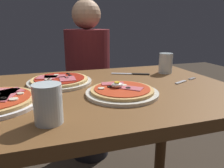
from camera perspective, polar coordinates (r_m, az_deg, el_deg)
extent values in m
cube|color=brown|center=(0.88, -3.15, -2.54)|extent=(1.11, 0.75, 0.04)
cylinder|color=#4A3018|center=(1.48, 12.87, -11.16)|extent=(0.07, 0.07, 0.73)
cylinder|color=silver|center=(0.81, 2.64, -2.36)|extent=(0.27, 0.27, 0.01)
cylinder|color=tan|center=(0.80, 2.65, -1.61)|extent=(0.23, 0.23, 0.01)
cylinder|color=red|center=(0.80, 2.66, -1.17)|extent=(0.21, 0.21, 0.00)
torus|color=black|center=(0.79, 4.25, -1.11)|extent=(0.02, 0.02, 0.00)
torus|color=black|center=(0.80, 4.18, -1.03)|extent=(0.02, 0.02, 0.00)
torus|color=black|center=(0.81, -0.64, -0.70)|extent=(0.02, 0.02, 0.00)
cube|color=#C65B66|center=(0.80, 5.02, -1.06)|extent=(0.09, 0.09, 0.00)
cube|color=#C65B66|center=(0.85, 0.20, 0.11)|extent=(0.09, 0.06, 0.00)
cylinder|color=beige|center=(0.79, -2.83, -1.15)|extent=(0.02, 0.02, 0.00)
cylinder|color=beige|center=(0.83, 3.09, -0.34)|extent=(0.02, 0.02, 0.00)
ellipsoid|color=white|center=(0.80, 1.31, -0.28)|extent=(0.04, 0.03, 0.02)
cylinder|color=yellow|center=(0.80, 1.31, 0.41)|extent=(0.02, 0.02, 0.00)
cylinder|color=silver|center=(0.98, -13.43, 0.52)|extent=(0.28, 0.28, 0.01)
cylinder|color=#DBB26B|center=(0.98, -13.47, 1.14)|extent=(0.24, 0.24, 0.01)
cylinder|color=#A82314|center=(0.98, -13.49, 1.51)|extent=(0.21, 0.21, 0.00)
torus|color=black|center=(0.97, -16.10, 1.49)|extent=(0.02, 0.02, 0.00)
torus|color=black|center=(1.00, -10.93, 2.18)|extent=(0.02, 0.02, 0.00)
torus|color=black|center=(0.96, -11.69, 1.59)|extent=(0.02, 0.02, 0.00)
torus|color=black|center=(0.93, -15.86, 0.78)|extent=(0.02, 0.02, 0.00)
torus|color=black|center=(1.04, -11.40, 2.66)|extent=(0.02, 0.02, 0.00)
cube|color=#C65B66|center=(0.95, -11.53, 1.36)|extent=(0.07, 0.09, 0.00)
cube|color=#C65B66|center=(1.00, -14.63, 1.93)|extent=(0.10, 0.07, 0.00)
cube|color=#C65B66|center=(0.99, -16.60, 1.68)|extent=(0.10, 0.09, 0.00)
cylinder|color=beige|center=(0.95, -16.54, 1.14)|extent=(0.02, 0.02, 0.00)
cylinder|color=beige|center=(0.95, -15.96, 1.15)|extent=(0.02, 0.02, 0.00)
cylinder|color=beige|center=(1.03, -14.27, 2.30)|extent=(0.02, 0.02, 0.00)
torus|color=black|center=(0.77, -26.43, -3.32)|extent=(0.02, 0.02, 0.00)
cube|color=#D16B70|center=(0.86, -25.92, -1.45)|extent=(0.10, 0.08, 0.00)
cube|color=#C65B66|center=(0.79, -26.49, -2.94)|extent=(0.09, 0.11, 0.00)
cube|color=#C65B66|center=(0.84, -24.91, -1.73)|extent=(0.10, 0.09, 0.00)
cube|color=#D16B70|center=(0.79, -27.03, -2.89)|extent=(0.06, 0.10, 0.00)
cylinder|color=beige|center=(0.79, -22.73, -2.29)|extent=(0.02, 0.02, 0.00)
cylinder|color=beige|center=(0.74, -24.25, -3.61)|extent=(0.03, 0.03, 0.00)
cylinder|color=silver|center=(0.59, -16.34, -4.97)|extent=(0.08, 0.08, 0.11)
cylinder|color=silver|center=(0.61, -16.08, -8.17)|extent=(0.07, 0.07, 0.03)
cylinder|color=silver|center=(1.18, 13.78, 5.29)|extent=(0.07, 0.07, 0.10)
cylinder|color=silver|center=(1.19, 13.70, 4.01)|extent=(0.06, 0.06, 0.05)
cube|color=silver|center=(1.01, 17.49, 0.46)|extent=(0.07, 0.04, 0.00)
cube|color=silver|center=(1.09, 20.45, 1.27)|extent=(0.04, 0.02, 0.00)
cube|color=silver|center=(1.09, 20.24, 1.31)|extent=(0.04, 0.02, 0.00)
cube|color=silver|center=(1.10, 20.03, 1.36)|extent=(0.04, 0.02, 0.00)
cube|color=silver|center=(1.10, 19.83, 1.40)|extent=(0.04, 0.02, 0.00)
cube|color=silver|center=(1.13, 2.61, 2.73)|extent=(0.11, 0.06, 0.00)
cube|color=black|center=(1.13, 7.44, 2.58)|extent=(0.09, 0.05, 0.01)
cylinder|color=black|center=(1.77, -5.84, -11.14)|extent=(0.29, 0.29, 0.46)
cylinder|color=maroon|center=(1.61, -6.32, 4.65)|extent=(0.32, 0.32, 0.52)
sphere|color=tan|center=(1.58, -6.73, 17.56)|extent=(0.20, 0.20, 0.20)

